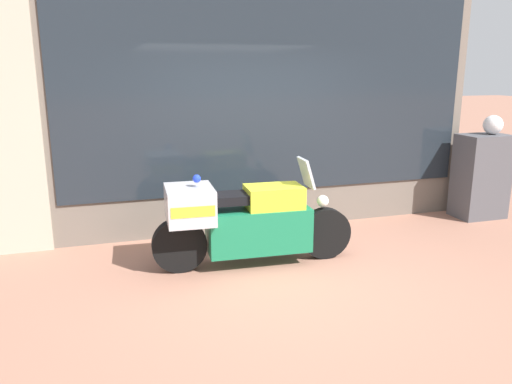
# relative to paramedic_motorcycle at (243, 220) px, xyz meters

# --- Properties ---
(ground_plane) EXTENTS (60.00, 60.00, 0.00)m
(ground_plane) POSITION_rel_paramedic_motorcycle_xyz_m (0.42, -0.59, -0.54)
(ground_plane) COLOR #9E6B56
(shop_building) EXTENTS (6.69, 0.55, 4.18)m
(shop_building) POSITION_rel_paramedic_motorcycle_xyz_m (0.03, 1.41, 1.56)
(shop_building) COLOR #6B6056
(shop_building) RESTS_ON ground
(window_display) EXTENTS (5.43, 0.30, 1.84)m
(window_display) POSITION_rel_paramedic_motorcycle_xyz_m (0.75, 1.44, -0.09)
(window_display) COLOR slate
(window_display) RESTS_ON ground
(paramedic_motorcycle) EXTENTS (2.31, 0.64, 1.21)m
(paramedic_motorcycle) POSITION_rel_paramedic_motorcycle_xyz_m (0.00, 0.00, 0.00)
(paramedic_motorcycle) COLOR black
(paramedic_motorcycle) RESTS_ON ground
(utility_cabinet) EXTENTS (0.71, 0.49, 1.24)m
(utility_cabinet) POSITION_rel_paramedic_motorcycle_xyz_m (3.91, 0.81, 0.08)
(utility_cabinet) COLOR #4C4C51
(utility_cabinet) RESTS_ON ground
(white_helmet) EXTENTS (0.28, 0.28, 0.28)m
(white_helmet) POSITION_rel_paramedic_motorcycle_xyz_m (4.02, 0.81, 0.84)
(white_helmet) COLOR white
(white_helmet) RESTS_ON utility_cabinet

